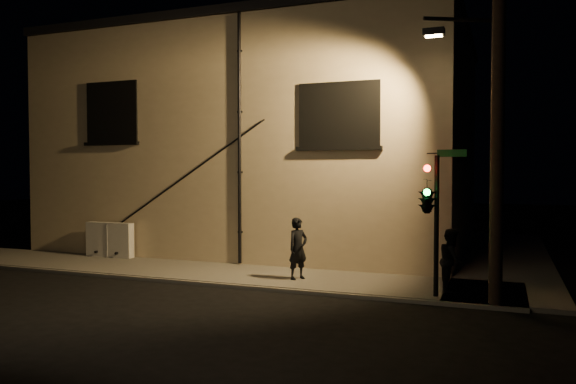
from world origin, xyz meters
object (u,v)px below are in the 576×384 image
at_px(streetlamp_pole, 493,141).
at_px(utility_cabinet, 110,240).
at_px(pedestrian_b, 452,260).
at_px(pedestrian_a, 298,248).
at_px(traffic_signal, 428,198).

bearing_deg(streetlamp_pole, utility_cabinet, 169.11).
xyz_separation_m(pedestrian_b, streetlamp_pole, (0.99, -0.90, 3.01)).
bearing_deg(pedestrian_b, utility_cabinet, 79.21).
distance_m(utility_cabinet, pedestrian_b, 12.23).
bearing_deg(pedestrian_b, streetlamp_pole, -135.36).
height_order(pedestrian_a, pedestrian_b, pedestrian_a).
xyz_separation_m(utility_cabinet, pedestrian_b, (12.12, -1.63, 0.19)).
bearing_deg(pedestrian_a, pedestrian_b, -60.81).
bearing_deg(pedestrian_a, traffic_signal, -72.82).
xyz_separation_m(pedestrian_a, pedestrian_b, (4.29, -0.15, -0.07)).
relative_size(utility_cabinet, traffic_signal, 0.52).
relative_size(utility_cabinet, pedestrian_a, 1.07).
bearing_deg(pedestrian_b, traffic_signal, 143.32).
height_order(pedestrian_a, streetlamp_pole, streetlamp_pole).
distance_m(utility_cabinet, pedestrian_a, 7.98).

